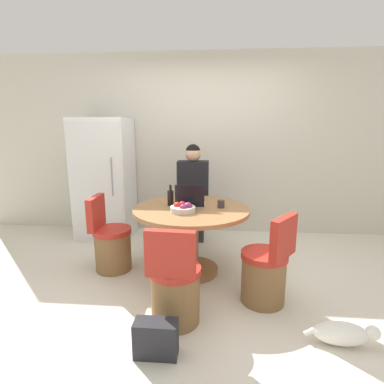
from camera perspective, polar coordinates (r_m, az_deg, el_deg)
The scene contains 14 objects.
ground_plane at distance 3.16m, azimuth 0.91°, elevation -17.17°, with size 12.00×12.00×0.00m, color beige.
wall_back at distance 4.46m, azimuth 2.42°, elevation 8.88°, with size 7.00×0.06×2.60m.
refrigerator at distance 4.43m, azimuth -16.32°, elevation 2.44°, with size 0.75×0.65×1.68m.
dining_table at distance 3.21m, azimuth -0.15°, elevation -6.53°, with size 1.23×1.23×0.72m.
chair_near_camera at distance 2.51m, azimuth -3.27°, elevation -18.06°, with size 0.41×0.42×0.83m.
chair_near_right_corner at distance 2.84m, azimuth 13.81°, elevation -14.66°, with size 0.48×0.48×0.83m.
chair_left_side at distance 3.47m, azimuth -15.13°, elevation -9.66°, with size 0.41×0.41×0.83m.
person_seated at distance 3.96m, azimuth 0.25°, elevation 0.34°, with size 0.40×0.37×1.35m.
laptop at distance 3.20m, azimuth -0.33°, elevation -1.86°, with size 0.31×0.24×0.25m.
fruit_bowl at distance 3.00m, azimuth -1.74°, elevation -3.09°, with size 0.25×0.25×0.10m.
coffee_cup at distance 3.17m, azimuth 5.55°, elevation -2.27°, with size 0.08×0.08×0.08m.
bottle at distance 3.25m, azimuth -4.11°, elevation -1.04°, with size 0.07×0.07×0.23m.
cat at distance 2.62m, azimuth 26.82°, elevation -22.90°, with size 0.52×0.17×0.18m.
handbag at distance 2.30m, azimuth -6.87°, elevation -25.98°, with size 0.30×0.14×0.26m.
Camera 1 is at (0.18, -2.76, 1.54)m, focal length 28.00 mm.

